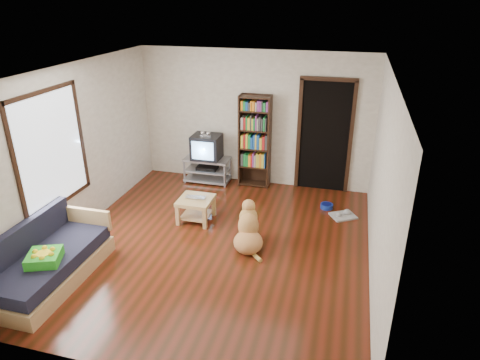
% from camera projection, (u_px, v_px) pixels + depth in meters
% --- Properties ---
extents(ground, '(5.00, 5.00, 0.00)m').
position_uv_depth(ground, '(216.00, 245.00, 6.52)').
color(ground, '#551C0E').
rests_on(ground, ground).
extents(ceiling, '(5.00, 5.00, 0.00)m').
position_uv_depth(ceiling, '(212.00, 72.00, 5.47)').
color(ceiling, white).
rests_on(ceiling, ground).
extents(wall_back, '(4.50, 0.00, 4.50)m').
position_uv_depth(wall_back, '(254.00, 119.00, 8.21)').
color(wall_back, silver).
rests_on(wall_back, ground).
extents(wall_front, '(4.50, 0.00, 4.50)m').
position_uv_depth(wall_front, '(127.00, 267.00, 3.78)').
color(wall_front, silver).
rests_on(wall_front, ground).
extents(wall_left, '(0.00, 5.00, 5.00)m').
position_uv_depth(wall_left, '(74.00, 152.00, 6.52)').
color(wall_left, silver).
rests_on(wall_left, ground).
extents(wall_right, '(0.00, 5.00, 5.00)m').
position_uv_depth(wall_right, '(381.00, 182.00, 5.47)').
color(wall_right, silver).
rests_on(wall_right, ground).
extents(green_cushion, '(0.50, 0.50, 0.13)m').
position_uv_depth(green_cushion, '(44.00, 258.00, 5.35)').
color(green_cushion, green).
rests_on(green_cushion, sofa).
extents(laptop, '(0.35, 0.25, 0.03)m').
position_uv_depth(laptop, '(195.00, 199.00, 7.04)').
color(laptop, white).
rests_on(laptop, coffee_table).
extents(dog_bowl, '(0.22, 0.22, 0.08)m').
position_uv_depth(dog_bowl, '(327.00, 206.00, 7.61)').
color(dog_bowl, navy).
rests_on(dog_bowl, ground).
extents(grey_rag, '(0.51, 0.48, 0.03)m').
position_uv_depth(grey_rag, '(343.00, 216.00, 7.33)').
color(grey_rag, '#9F9F9F').
rests_on(grey_rag, ground).
extents(window, '(0.03, 1.46, 1.70)m').
position_uv_depth(window, '(51.00, 150.00, 6.00)').
color(window, white).
rests_on(window, wall_left).
extents(doorway, '(1.03, 0.05, 2.19)m').
position_uv_depth(doorway, '(325.00, 134.00, 7.95)').
color(doorway, black).
rests_on(doorway, wall_back).
extents(tv_stand, '(0.90, 0.45, 0.50)m').
position_uv_depth(tv_stand, '(207.00, 169.00, 8.61)').
color(tv_stand, '#99999E').
rests_on(tv_stand, ground).
extents(crt_tv, '(0.55, 0.52, 0.58)m').
position_uv_depth(crt_tv, '(207.00, 146.00, 8.44)').
color(crt_tv, black).
rests_on(crt_tv, tv_stand).
extents(bookshelf, '(0.60, 0.30, 1.80)m').
position_uv_depth(bookshelf, '(255.00, 137.00, 8.18)').
color(bookshelf, black).
rests_on(bookshelf, ground).
extents(sofa, '(0.80, 1.80, 0.80)m').
position_uv_depth(sofa, '(48.00, 263.00, 5.63)').
color(sofa, tan).
rests_on(sofa, ground).
extents(coffee_table, '(0.55, 0.55, 0.40)m').
position_uv_depth(coffee_table, '(196.00, 205.00, 7.12)').
color(coffee_table, tan).
rests_on(coffee_table, ground).
extents(dog, '(0.54, 0.79, 0.70)m').
position_uv_depth(dog, '(248.00, 231.00, 6.40)').
color(dog, '#B97547').
rests_on(dog, ground).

